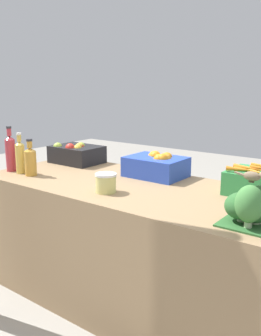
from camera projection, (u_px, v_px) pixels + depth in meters
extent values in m
plane|color=gray|center=(130.00, 298.00, 2.40)|extent=(10.00, 10.00, 0.00)
cube|color=#937551|center=(130.00, 243.00, 2.32)|extent=(1.89, 0.82, 0.76)
cube|color=black|center=(77.00, 154.00, 2.82)|extent=(0.36, 0.27, 0.13)
sphere|color=gold|center=(79.00, 147.00, 2.79)|extent=(0.06, 0.06, 0.06)
sphere|color=#9EBC42|center=(81.00, 146.00, 2.83)|extent=(0.07, 0.07, 0.07)
sphere|color=red|center=(80.00, 148.00, 2.80)|extent=(0.07, 0.07, 0.07)
sphere|color=#9EBC42|center=(58.00, 147.00, 2.81)|extent=(0.07, 0.07, 0.07)
sphere|color=gold|center=(77.00, 149.00, 2.74)|extent=(0.06, 0.06, 0.06)
sphere|color=red|center=(70.00, 148.00, 2.74)|extent=(0.07, 0.07, 0.07)
sphere|color=gold|center=(79.00, 147.00, 2.80)|extent=(0.06, 0.06, 0.06)
cube|color=#2847B7|center=(156.00, 167.00, 2.40)|extent=(0.36, 0.27, 0.13)
sphere|color=orange|center=(162.00, 159.00, 2.34)|extent=(0.07, 0.07, 0.07)
sphere|color=orange|center=(155.00, 156.00, 2.43)|extent=(0.07, 0.07, 0.07)
sphere|color=orange|center=(167.00, 158.00, 2.41)|extent=(0.07, 0.07, 0.07)
sphere|color=orange|center=(159.00, 160.00, 2.34)|extent=(0.08, 0.08, 0.08)
sphere|color=orange|center=(154.00, 157.00, 2.46)|extent=(0.09, 0.09, 0.09)
sphere|color=orange|center=(165.00, 160.00, 2.36)|extent=(0.08, 0.08, 0.08)
cone|color=orange|center=(239.00, 169.00, 1.97)|extent=(0.14, 0.06, 0.03)
cone|color=orange|center=(247.00, 168.00, 2.00)|extent=(0.15, 0.03, 0.03)
cone|color=orange|center=(255.00, 170.00, 2.00)|extent=(0.13, 0.03, 0.03)
cone|color=orange|center=(245.00, 170.00, 2.00)|extent=(0.12, 0.06, 0.03)
cone|color=orange|center=(256.00, 172.00, 1.96)|extent=(0.13, 0.07, 0.03)
cube|color=#2D602D|center=(246.00, 225.00, 1.58)|extent=(0.22, 0.18, 0.01)
ellipsoid|color=#427F3D|center=(249.00, 204.00, 1.52)|extent=(0.12, 0.12, 0.16)
cylinder|color=#B2C693|center=(248.00, 225.00, 1.54)|extent=(0.03, 0.03, 0.02)
ellipsoid|color=#2D602D|center=(258.00, 204.00, 1.59)|extent=(0.10, 0.10, 0.13)
cylinder|color=#B2C693|center=(256.00, 219.00, 1.60)|extent=(0.03, 0.03, 0.02)
ellipsoid|color=#2D602D|center=(256.00, 206.00, 1.57)|extent=(0.13, 0.13, 0.15)
cylinder|color=#B2C693|center=(255.00, 221.00, 1.58)|extent=(0.03, 0.03, 0.02)
ellipsoid|color=#2D602D|center=(242.00, 206.00, 1.60)|extent=(0.15, 0.15, 0.12)
cylinder|color=#B2C693|center=(241.00, 218.00, 1.61)|extent=(0.03, 0.03, 0.02)
ellipsoid|color=#2D602D|center=(259.00, 204.00, 1.57)|extent=(0.12, 0.12, 0.16)
cylinder|color=#B2C693|center=(258.00, 220.00, 1.59)|extent=(0.03, 0.03, 0.02)
cylinder|color=#B2333D|center=(11.00, 155.00, 2.55)|extent=(0.07, 0.07, 0.22)
cone|color=#B2333D|center=(9.00, 138.00, 2.52)|extent=(0.07, 0.07, 0.03)
cylinder|color=#B2333D|center=(9.00, 132.00, 2.51)|extent=(0.03, 0.03, 0.05)
cylinder|color=#2D2D33|center=(9.00, 127.00, 2.50)|extent=(0.03, 0.03, 0.01)
cylinder|color=gold|center=(20.00, 159.00, 2.49)|extent=(0.06, 0.06, 0.19)
cone|color=gold|center=(19.00, 143.00, 2.46)|extent=(0.06, 0.06, 0.02)
cylinder|color=gold|center=(19.00, 138.00, 2.46)|extent=(0.03, 0.03, 0.04)
cylinder|color=silver|center=(19.00, 134.00, 2.45)|extent=(0.03, 0.03, 0.01)
cylinder|color=gold|center=(31.00, 163.00, 2.43)|extent=(0.08, 0.08, 0.16)
cone|color=gold|center=(30.00, 150.00, 2.41)|extent=(0.08, 0.08, 0.02)
cylinder|color=gold|center=(29.00, 144.00, 2.40)|extent=(0.03, 0.03, 0.04)
cylinder|color=#2D2D33|center=(29.00, 140.00, 2.40)|extent=(0.04, 0.04, 0.01)
cylinder|color=#D1CC75|center=(106.00, 184.00, 2.06)|extent=(0.11, 0.11, 0.09)
cylinder|color=white|center=(106.00, 175.00, 2.05)|extent=(0.12, 0.12, 0.01)
cube|color=#4C3D2D|center=(251.00, 182.00, 1.55)|extent=(0.02, 0.02, 0.01)
ellipsoid|color=#7A664C|center=(252.00, 176.00, 1.55)|extent=(0.07, 0.04, 0.04)
cube|color=#7A664C|center=(239.00, 173.00, 1.58)|extent=(0.04, 0.02, 0.01)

